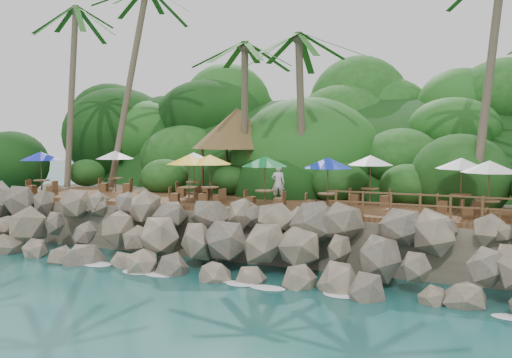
% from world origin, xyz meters
% --- Properties ---
extents(ground, '(140.00, 140.00, 0.00)m').
position_xyz_m(ground, '(0.00, 0.00, 0.00)').
color(ground, '#19514F').
rests_on(ground, ground).
extents(land_base, '(32.00, 25.20, 2.10)m').
position_xyz_m(land_base, '(0.00, 16.00, 1.05)').
color(land_base, gray).
rests_on(land_base, ground).
extents(jungle_hill, '(44.80, 28.00, 15.40)m').
position_xyz_m(jungle_hill, '(0.00, 23.50, 0.00)').
color(jungle_hill, '#143811').
rests_on(jungle_hill, ground).
extents(seawall, '(29.00, 4.00, 2.30)m').
position_xyz_m(seawall, '(0.00, 2.00, 1.15)').
color(seawall, gray).
rests_on(seawall, ground).
extents(terrace, '(26.00, 5.00, 0.20)m').
position_xyz_m(terrace, '(0.00, 6.00, 2.20)').
color(terrace, brown).
rests_on(terrace, land_base).
extents(jungle_foliage, '(44.00, 16.00, 12.00)m').
position_xyz_m(jungle_foliage, '(0.00, 15.00, 0.00)').
color(jungle_foliage, '#143811').
rests_on(jungle_foliage, ground).
extents(foam_line, '(25.20, 0.80, 0.06)m').
position_xyz_m(foam_line, '(0.00, 0.30, 0.03)').
color(foam_line, white).
rests_on(foam_line, ground).
extents(palms, '(32.34, 6.74, 12.94)m').
position_xyz_m(palms, '(-0.07, 8.69, 11.76)').
color(palms, brown).
rests_on(palms, ground).
extents(palapa, '(4.96, 4.96, 4.60)m').
position_xyz_m(palapa, '(-2.87, 9.79, 5.79)').
color(palapa, brown).
rests_on(palapa, ground).
extents(dining_clusters, '(24.10, 5.01, 2.26)m').
position_xyz_m(dining_clusters, '(0.03, 5.47, 4.17)').
color(dining_clusters, brown).
rests_on(dining_clusters, terrace).
extents(railing, '(7.20, 0.10, 1.00)m').
position_xyz_m(railing, '(7.92, 3.65, 2.91)').
color(railing, brown).
rests_on(railing, terrace).
extents(waiter, '(0.74, 0.62, 1.74)m').
position_xyz_m(waiter, '(0.79, 6.80, 3.17)').
color(waiter, silver).
rests_on(waiter, terrace).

